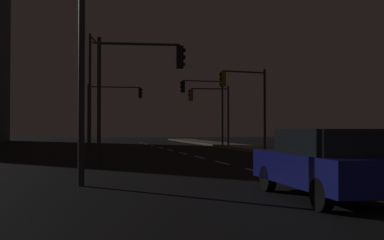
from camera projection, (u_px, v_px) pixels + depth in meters
ground_plane at (219, 162)px, 20.89m from camera, size 112.00×112.00×0.00m
sidewalk_right at (342, 158)px, 22.45m from camera, size 2.78×77.00×0.14m
lane_markings_center at (199, 157)px, 24.28m from camera, size 0.14×50.00×0.01m
lane_edge_line at (271, 154)px, 26.90m from camera, size 0.14×53.00×0.01m
car at (326, 162)px, 10.05m from camera, size 2.01×4.47×1.57m
traffic_light_near_left at (210, 104)px, 35.99m from camera, size 3.32×0.66×4.83m
traffic_light_overhead_east at (137, 76)px, 18.91m from camera, size 3.68×0.69×5.37m
traffic_light_far_center at (246, 93)px, 29.44m from camera, size 3.35×0.58×5.36m
traffic_light_far_left at (112, 102)px, 41.62m from camera, size 5.04×0.66×5.62m
traffic_light_near_right at (205, 98)px, 38.20m from camera, size 3.83×0.34×5.67m
street_lamp_median at (76, 25)px, 12.54m from camera, size 1.20×1.42×7.47m
street_lamp_far_end at (91, 82)px, 31.19m from camera, size 0.77×1.93×8.06m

